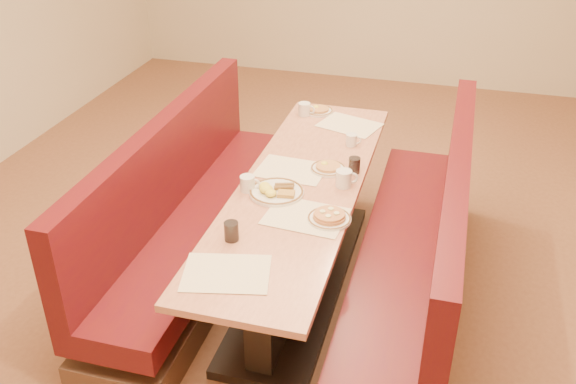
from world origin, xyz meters
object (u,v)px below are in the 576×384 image
(coffee_mug_b, at_px, (248,183))
(soda_tumbler_mid, at_px, (354,165))
(booth_right, at_px, (418,257))
(coffee_mug_d, at_px, (305,109))
(pancake_plate, at_px, (329,217))
(coffee_mug_c, at_px, (352,140))
(eggs_plate, at_px, (276,191))
(booth_left, at_px, (192,221))
(coffee_mug_a, at_px, (344,178))
(soda_tumbler_near, at_px, (231,231))
(diner_table, at_px, (300,236))

(coffee_mug_b, bearing_deg, soda_tumbler_mid, 28.47)
(booth_right, xyz_separation_m, coffee_mug_d, (-0.96, 1.02, 0.44))
(booth_right, relative_size, pancake_plate, 10.48)
(coffee_mug_b, relative_size, coffee_mug_c, 1.16)
(booth_right, bearing_deg, eggs_plate, -169.56)
(coffee_mug_c, height_order, coffee_mug_d, coffee_mug_d)
(booth_right, bearing_deg, booth_left, 180.00)
(booth_right, height_order, coffee_mug_a, booth_right)
(booth_left, height_order, coffee_mug_a, booth_left)
(coffee_mug_b, bearing_deg, eggs_plate, -6.37)
(soda_tumbler_near, bearing_deg, booth_left, 129.00)
(eggs_plate, height_order, coffee_mug_c, coffee_mug_c)
(soda_tumbler_mid, bearing_deg, eggs_plate, -135.02)
(pancake_plate, distance_m, coffee_mug_a, 0.39)
(coffee_mug_b, height_order, soda_tumbler_near, soda_tumbler_near)
(booth_left, bearing_deg, coffee_mug_d, 63.83)
(eggs_plate, distance_m, coffee_mug_c, 0.82)
(booth_left, xyz_separation_m, eggs_plate, (0.62, -0.15, 0.41))
(pancake_plate, bearing_deg, coffee_mug_a, 89.43)
(soda_tumbler_near, bearing_deg, soda_tumbler_mid, 62.17)
(booth_left, distance_m, pancake_plate, 1.12)
(diner_table, xyz_separation_m, booth_left, (-0.73, 0.00, -0.01))
(coffee_mug_b, relative_size, coffee_mug_d, 0.98)
(diner_table, height_order, eggs_plate, eggs_plate)
(booth_right, xyz_separation_m, coffee_mug_a, (-0.48, 0.05, 0.44))
(coffee_mug_b, relative_size, soda_tumbler_near, 1.18)
(coffee_mug_b, xyz_separation_m, soda_tumbler_mid, (0.56, 0.39, 0.00))
(coffee_mug_c, xyz_separation_m, soda_tumbler_near, (-0.39, -1.27, 0.01))
(booth_left, bearing_deg, diner_table, 0.00)
(booth_left, distance_m, coffee_mug_a, 1.08)
(eggs_plate, relative_size, coffee_mug_c, 3.02)
(eggs_plate, height_order, soda_tumbler_mid, soda_tumbler_mid)
(diner_table, distance_m, pancake_plate, 0.58)
(coffee_mug_a, distance_m, coffee_mug_b, 0.57)
(soda_tumbler_near, bearing_deg, coffee_mug_c, 72.97)
(booth_right, height_order, coffee_mug_c, booth_right)
(booth_left, relative_size, coffee_mug_d, 19.99)
(diner_table, height_order, soda_tumbler_near, soda_tumbler_near)
(eggs_plate, distance_m, coffee_mug_d, 1.18)
(booth_right, xyz_separation_m, pancake_plate, (-0.48, -0.35, 0.41))
(soda_tumbler_near, bearing_deg, pancake_plate, 35.63)
(coffee_mug_b, bearing_deg, coffee_mug_a, 14.31)
(coffee_mug_c, bearing_deg, coffee_mug_a, -91.33)
(booth_left, bearing_deg, coffee_mug_b, -18.79)
(coffee_mug_a, xyz_separation_m, coffee_mug_c, (-0.06, 0.56, -0.01))
(coffee_mug_a, bearing_deg, coffee_mug_d, 95.31)
(booth_left, xyz_separation_m, coffee_mug_c, (0.93, 0.61, 0.43))
(pancake_plate, relative_size, coffee_mug_c, 2.25)
(diner_table, height_order, coffee_mug_d, coffee_mug_d)
(diner_table, distance_m, coffee_mug_b, 0.53)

